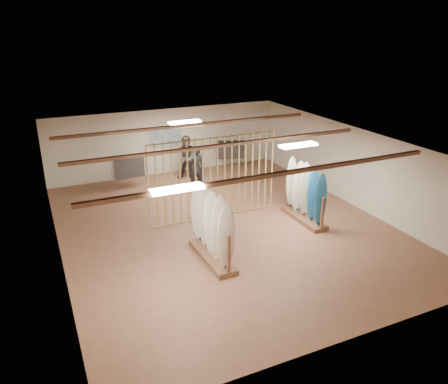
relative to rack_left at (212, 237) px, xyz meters
name	(u,v)px	position (x,y,z in m)	size (l,w,h in m)	color
floor	(224,226)	(1.17, 1.78, -0.70)	(12.00, 12.00, 0.00)	#956148
ceiling	(224,143)	(1.17, 1.78, 2.10)	(12.00, 12.00, 0.00)	gray
wall_back	(166,142)	(1.17, 7.78, 0.70)	(12.00, 12.00, 0.00)	silver
wall_front	(351,284)	(1.17, -4.22, 0.70)	(12.00, 12.00, 0.00)	silver
wall_left	(55,213)	(-3.83, 1.78, 0.70)	(12.00, 12.00, 0.00)	silver
wall_right	(351,166)	(6.17, 1.78, 0.70)	(12.00, 12.00, 0.00)	silver
ceiling_slats	(224,145)	(1.17, 1.78, 2.02)	(9.50, 6.12, 0.10)	brown
light_panels	(224,144)	(1.17, 1.78, 2.04)	(1.20, 0.35, 0.06)	white
bamboo_partition	(214,178)	(1.17, 2.58, 0.70)	(4.45, 0.05, 2.78)	tan
poster	(166,137)	(1.17, 7.76, 0.90)	(1.40, 0.03, 0.90)	#3065A9
rack_left	(212,237)	(0.00, 0.00, 0.00)	(0.60, 2.17, 2.05)	brown
rack_right	(305,202)	(3.80, 1.13, -0.03)	(0.55, 2.06, 1.96)	brown
clothing_rack_a	(129,168)	(-0.80, 6.44, 0.18)	(1.27, 0.41, 1.36)	silver
clothing_rack_b	(231,150)	(3.95, 7.18, 0.17)	(1.20, 0.66, 1.34)	silver
shopper_a	(196,165)	(1.61, 5.39, 0.28)	(0.71, 0.48, 1.95)	#23252B
shopper_b	(187,155)	(1.68, 6.55, 0.36)	(1.02, 0.80, 2.12)	#352F29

